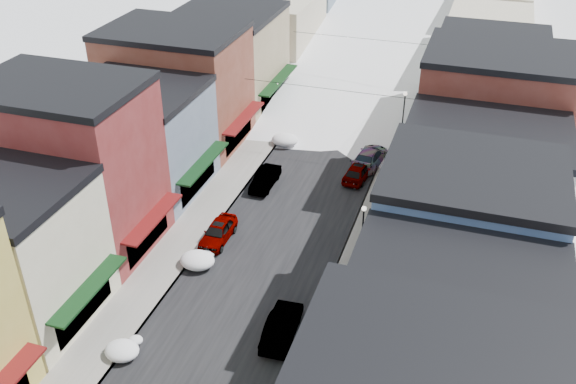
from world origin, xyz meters
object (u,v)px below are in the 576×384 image
Objects in this scene: car_silver_sedan at (218,232)px; car_green_sedan at (282,326)px; car_dark_hatch at (265,179)px; trash_can at (302,360)px; streetlamp_near at (363,225)px.

car_green_sedan is at bearing -46.85° from car_silver_sedan.
trash_can is at bearing -64.46° from car_dark_hatch.
car_silver_sedan is 8.56m from car_dark_hatch.
car_green_sedan reaches higher than car_silver_sedan.
car_dark_hatch is 18.05m from car_green_sedan.
car_dark_hatch reaches higher than trash_can.
car_green_sedan reaches higher than car_dark_hatch.
car_dark_hatch is 1.04× the size of streetlamp_near.
car_green_sedan is at bearing -107.41° from streetlamp_near.
car_green_sedan is 1.13× the size of streetlamp_near.
car_dark_hatch is 4.77× the size of trash_can.
car_dark_hatch is at bearing 143.23° from streetlamp_near.
car_green_sedan reaches higher than trash_can.
car_green_sedan is at bearing 132.11° from trash_can.
streetlamp_near is at bearing 5.89° from car_silver_sedan.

